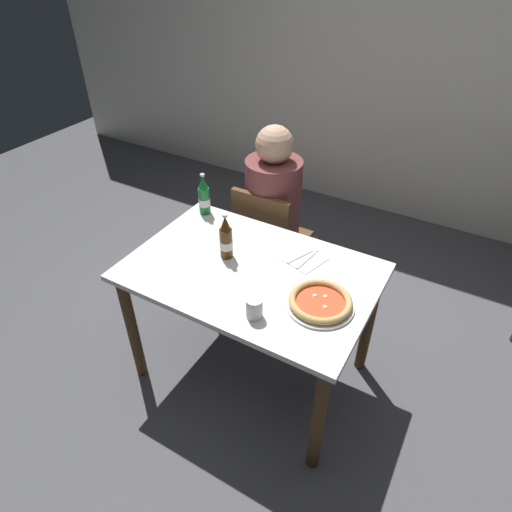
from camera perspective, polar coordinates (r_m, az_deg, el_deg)
ground_plane at (r=2.67m, az=-0.55°, el=-14.41°), size 8.00×8.00×0.00m
back_wall_tiled at (r=3.80m, az=17.96°, el=23.63°), size 7.00×0.10×2.60m
dining_table_main at (r=2.20m, az=-0.65°, el=-4.09°), size 1.20×0.80×0.75m
chair_behind_table at (r=2.81m, az=1.62°, el=2.24°), size 0.40×0.40×0.85m
diner_seated at (r=2.79m, az=2.15°, el=4.47°), size 0.34×0.34×1.21m
pizza_margherita_near at (r=1.95m, az=8.35°, el=-5.97°), size 0.30×0.30×0.04m
beer_bottle_left at (r=2.16m, az=-3.92°, el=2.19°), size 0.07×0.07×0.25m
beer_bottle_center at (r=2.53m, az=-6.77°, el=7.63°), size 0.07×0.07×0.25m
napkin_with_cutlery at (r=2.21m, az=6.26°, el=-0.30°), size 0.22×0.22×0.01m
paper_cup at (r=1.86m, az=-0.21°, el=-6.76°), size 0.07×0.07×0.09m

